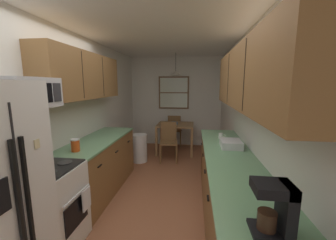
{
  "coord_description": "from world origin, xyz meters",
  "views": [
    {
      "loc": [
        0.54,
        -2.38,
        1.76
      ],
      "look_at": [
        0.06,
        1.38,
        1.12
      ],
      "focal_mm": 22.09,
      "sensor_mm": 36.0,
      "label": 1
    }
  ],
  "objects_px": {
    "stove_range": "(49,206)",
    "storage_canister": "(75,145)",
    "microwave_over_range": "(26,93)",
    "dining_chair_near": "(169,140)",
    "mug_by_coffeemaker": "(221,136)",
    "dining_table": "(175,129)",
    "coffee_maker": "(277,208)",
    "trash_bin": "(140,148)",
    "table_serving_bowl": "(174,123)",
    "dining_chair_far": "(175,129)",
    "dish_rack": "(231,144)"
  },
  "relations": [
    {
      "from": "dining_chair_far",
      "to": "storage_canister",
      "type": "height_order",
      "value": "storage_canister"
    },
    {
      "from": "dining_chair_near",
      "to": "dish_rack",
      "type": "bearing_deg",
      "value": -58.12
    },
    {
      "from": "microwave_over_range",
      "to": "mug_by_coffeemaker",
      "type": "relative_size",
      "value": 5.3
    },
    {
      "from": "mug_by_coffeemaker",
      "to": "table_serving_bowl",
      "type": "xyz_separation_m",
      "value": [
        -0.95,
        1.88,
        -0.16
      ]
    },
    {
      "from": "dining_chair_near",
      "to": "table_serving_bowl",
      "type": "distance_m",
      "value": 0.65
    },
    {
      "from": "dining_table",
      "to": "storage_canister",
      "type": "bearing_deg",
      "value": -110.57
    },
    {
      "from": "trash_bin",
      "to": "mug_by_coffeemaker",
      "type": "height_order",
      "value": "mug_by_coffeemaker"
    },
    {
      "from": "dining_table",
      "to": "table_serving_bowl",
      "type": "height_order",
      "value": "table_serving_bowl"
    },
    {
      "from": "stove_range",
      "to": "microwave_over_range",
      "type": "xyz_separation_m",
      "value": [
        -0.11,
        0.0,
        1.21
      ]
    },
    {
      "from": "microwave_over_range",
      "to": "trash_bin",
      "type": "height_order",
      "value": "microwave_over_range"
    },
    {
      "from": "trash_bin",
      "to": "coffee_maker",
      "type": "xyz_separation_m",
      "value": [
        1.73,
        -3.32,
        0.74
      ]
    },
    {
      "from": "stove_range",
      "to": "dish_rack",
      "type": "xyz_separation_m",
      "value": [
        2.05,
        1.03,
        0.48
      ]
    },
    {
      "from": "dining_table",
      "to": "storage_canister",
      "type": "relative_size",
      "value": 5.58
    },
    {
      "from": "dining_chair_near",
      "to": "trash_bin",
      "type": "distance_m",
      "value": 0.7
    },
    {
      "from": "stove_range",
      "to": "storage_canister",
      "type": "distance_m",
      "value": 0.78
    },
    {
      "from": "stove_range",
      "to": "dining_chair_near",
      "type": "distance_m",
      "value": 2.95
    },
    {
      "from": "mug_by_coffeemaker",
      "to": "microwave_over_range",
      "type": "bearing_deg",
      "value": -144.45
    },
    {
      "from": "stove_range",
      "to": "mug_by_coffeemaker",
      "type": "distance_m",
      "value": 2.52
    },
    {
      "from": "dining_table",
      "to": "mug_by_coffeemaker",
      "type": "xyz_separation_m",
      "value": [
        0.92,
        -1.92,
        0.31
      ]
    },
    {
      "from": "storage_canister",
      "to": "mug_by_coffeemaker",
      "type": "bearing_deg",
      "value": 24.62
    },
    {
      "from": "coffee_maker",
      "to": "mug_by_coffeemaker",
      "type": "bearing_deg",
      "value": 91.21
    },
    {
      "from": "stove_range",
      "to": "coffee_maker",
      "type": "relative_size",
      "value": 3.52
    },
    {
      "from": "trash_bin",
      "to": "mug_by_coffeemaker",
      "type": "xyz_separation_m",
      "value": [
        1.68,
        -1.14,
        0.63
      ]
    },
    {
      "from": "microwave_over_range",
      "to": "dining_table",
      "type": "xyz_separation_m",
      "value": [
        1.17,
        3.41,
        -1.05
      ]
    },
    {
      "from": "dining_chair_far",
      "to": "dish_rack",
      "type": "relative_size",
      "value": 2.65
    },
    {
      "from": "coffee_maker",
      "to": "stove_range",
      "type": "bearing_deg",
      "value": 161.08
    },
    {
      "from": "dining_table",
      "to": "table_serving_bowl",
      "type": "xyz_separation_m",
      "value": [
        -0.02,
        -0.03,
        0.15
      ]
    },
    {
      "from": "microwave_over_range",
      "to": "dining_chair_near",
      "type": "xyz_separation_m",
      "value": [
        1.07,
        2.8,
        -1.18
      ]
    },
    {
      "from": "dining_chair_near",
      "to": "trash_bin",
      "type": "height_order",
      "value": "dining_chair_near"
    },
    {
      "from": "microwave_over_range",
      "to": "storage_canister",
      "type": "height_order",
      "value": "microwave_over_range"
    },
    {
      "from": "storage_canister",
      "to": "mug_by_coffeemaker",
      "type": "xyz_separation_m",
      "value": [
        1.98,
        0.91,
        -0.04
      ]
    },
    {
      "from": "microwave_over_range",
      "to": "dining_chair_near",
      "type": "distance_m",
      "value": 3.22
    },
    {
      "from": "microwave_over_range",
      "to": "storage_canister",
      "type": "xyz_separation_m",
      "value": [
        0.11,
        0.58,
        -0.7
      ]
    },
    {
      "from": "stove_range",
      "to": "microwave_over_range",
      "type": "relative_size",
      "value": 1.87
    },
    {
      "from": "mug_by_coffeemaker",
      "to": "storage_canister",
      "type": "bearing_deg",
      "value": -155.38
    },
    {
      "from": "mug_by_coffeemaker",
      "to": "dish_rack",
      "type": "xyz_separation_m",
      "value": [
        0.08,
        -0.47,
        0.0
      ]
    },
    {
      "from": "dish_rack",
      "to": "microwave_over_range",
      "type": "bearing_deg",
      "value": -154.67
    },
    {
      "from": "storage_canister",
      "to": "mug_by_coffeemaker",
      "type": "relative_size",
      "value": 1.5
    },
    {
      "from": "trash_bin",
      "to": "table_serving_bowl",
      "type": "relative_size",
      "value": 3.58
    },
    {
      "from": "microwave_over_range",
      "to": "storage_canister",
      "type": "bearing_deg",
      "value": 79.55
    },
    {
      "from": "mug_by_coffeemaker",
      "to": "trash_bin",
      "type": "bearing_deg",
      "value": 145.96
    },
    {
      "from": "stove_range",
      "to": "microwave_over_range",
      "type": "bearing_deg",
      "value": 179.97
    },
    {
      "from": "microwave_over_range",
      "to": "dining_chair_far",
      "type": "distance_m",
      "value": 4.33
    },
    {
      "from": "dining_chair_near",
      "to": "mug_by_coffeemaker",
      "type": "distance_m",
      "value": 1.71
    },
    {
      "from": "trash_bin",
      "to": "coffee_maker",
      "type": "height_order",
      "value": "coffee_maker"
    },
    {
      "from": "dish_rack",
      "to": "coffee_maker",
      "type": "bearing_deg",
      "value": -91.08
    },
    {
      "from": "stove_range",
      "to": "storage_canister",
      "type": "height_order",
      "value": "stove_range"
    },
    {
      "from": "storage_canister",
      "to": "table_serving_bowl",
      "type": "relative_size",
      "value": 0.93
    },
    {
      "from": "table_serving_bowl",
      "to": "dining_chair_far",
      "type": "bearing_deg",
      "value": 94.66
    },
    {
      "from": "stove_range",
      "to": "dining_chair_far",
      "type": "bearing_deg",
      "value": 76.34
    }
  ]
}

